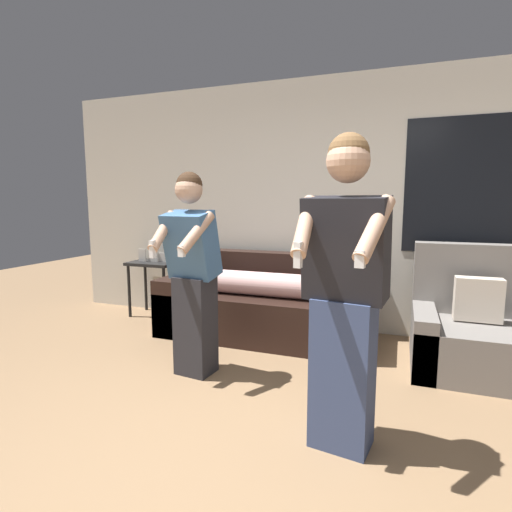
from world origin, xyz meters
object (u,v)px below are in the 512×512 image
Objects in this scene: side_table at (154,270)px; couch at (265,306)px; person_left at (192,274)px; armchair at (476,332)px; person_right at (344,294)px.

couch is at bearing -8.52° from side_table.
person_left reaches higher than couch.
armchair is 0.63× the size of person_left.
person_right is (2.55, -1.90, 0.33)m from side_table.
couch is at bearing 174.01° from armchair.
person_right is at bearing -24.28° from person_left.
person_left is at bearing -46.00° from side_table.
side_table is at bearing 171.48° from couch.
armchair reaches higher than couch.
person_right reaches higher than armchair.
person_right is at bearing -58.25° from couch.
side_table is 0.47× the size of person_right.
person_left is (1.28, -1.33, 0.26)m from side_table.
armchair is 2.40m from person_left.
armchair is at bearing -7.11° from side_table.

